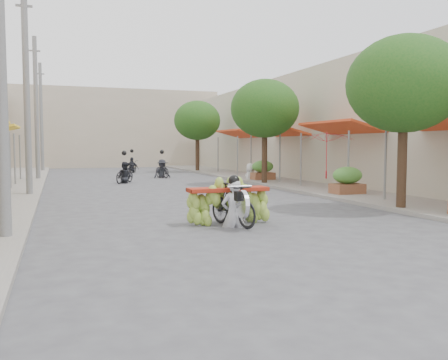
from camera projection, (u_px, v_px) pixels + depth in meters
ground at (309, 253)px, 8.76m from camera, size 120.00×120.00×0.00m
sidewalk_right at (284, 181)px, 25.18m from camera, size 4.00×60.00×0.12m
shophouse_row_right at (376, 126)px, 25.68m from camera, size 9.77×40.00×6.00m
far_building at (106, 129)px, 44.25m from camera, size 20.00×6.00×7.00m
utility_pole_mid at (27, 91)px, 17.96m from camera, size 0.60×0.24×8.00m
utility_pole_far at (36, 109)px, 26.43m from camera, size 0.60×0.24×8.00m
utility_pole_back at (41, 117)px, 34.89m from camera, size 0.60×0.24×8.00m
street_tree_near at (404, 85)px, 14.03m from camera, size 3.40×3.40×5.25m
street_tree_mid at (265, 109)px, 23.44m from camera, size 3.40×3.40×5.25m
street_tree_far at (197, 121)px, 34.73m from camera, size 3.40×3.40×5.25m
produce_crate_mid at (347, 178)px, 18.29m from camera, size 1.20×0.88×1.16m
produce_crate_far at (263, 169)px, 25.81m from camera, size 1.20×0.88×1.16m
banana_motorbike at (231, 197)px, 11.71m from camera, size 2.20×1.92×2.13m
market_umbrella at (327, 131)px, 19.21m from camera, size 2.80×2.80×1.96m
pedestrian at (251, 163)px, 26.14m from camera, size 0.98×0.94×1.73m
bg_motorbike_a at (124, 169)px, 24.77m from camera, size 1.49×1.79×1.95m
bg_motorbike_b at (162, 164)px, 28.68m from camera, size 1.16×1.77×1.95m
bg_motorbike_c at (132, 162)px, 33.82m from camera, size 1.20×1.67×1.95m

